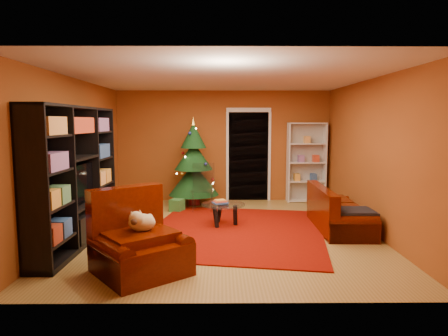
{
  "coord_description": "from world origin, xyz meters",
  "views": [
    {
      "loc": [
        -0.06,
        -6.7,
        1.88
      ],
      "look_at": [
        0.0,
        0.4,
        1.05
      ],
      "focal_mm": 32.0,
      "sensor_mm": 36.0,
      "label": 1
    }
  ],
  "objects_px": {
    "media_unit": "(75,176)",
    "gift_box_red": "(194,200)",
    "sofa": "(340,208)",
    "acrylic_chair": "(203,190)",
    "gift_box_green": "(177,205)",
    "dog": "(142,222)",
    "white_bookshelf": "(306,163)",
    "coffee_table": "(223,215)",
    "armchair": "(141,240)",
    "rug": "(235,231)",
    "christmas_tree": "(194,163)",
    "gift_box_teal": "(145,203)"
  },
  "relations": [
    {
      "from": "media_unit",
      "to": "sofa",
      "type": "xyz_separation_m",
      "value": [
        4.29,
        0.77,
        -0.67
      ]
    },
    {
      "from": "gift_box_green",
      "to": "sofa",
      "type": "bearing_deg",
      "value": -25.53
    },
    {
      "from": "rug",
      "to": "coffee_table",
      "type": "height_order",
      "value": "coffee_table"
    },
    {
      "from": "gift_box_green",
      "to": "armchair",
      "type": "relative_size",
      "value": 0.24
    },
    {
      "from": "rug",
      "to": "media_unit",
      "type": "height_order",
      "value": "media_unit"
    },
    {
      "from": "white_bookshelf",
      "to": "armchair",
      "type": "distance_m",
      "value": 5.42
    },
    {
      "from": "media_unit",
      "to": "sofa",
      "type": "bearing_deg",
      "value": 11.44
    },
    {
      "from": "rug",
      "to": "gift_box_green",
      "type": "height_order",
      "value": "gift_box_green"
    },
    {
      "from": "armchair",
      "to": "acrylic_chair",
      "type": "height_order",
      "value": "acrylic_chair"
    },
    {
      "from": "gift_box_red",
      "to": "sofa",
      "type": "xyz_separation_m",
      "value": [
        2.69,
        -2.1,
        0.26
      ]
    },
    {
      "from": "white_bookshelf",
      "to": "sofa",
      "type": "xyz_separation_m",
      "value": [
        0.07,
        -2.46,
        -0.55
      ]
    },
    {
      "from": "media_unit",
      "to": "armchair",
      "type": "xyz_separation_m",
      "value": [
        1.23,
        -1.25,
        -0.63
      ]
    },
    {
      "from": "gift_box_teal",
      "to": "armchair",
      "type": "bearing_deg",
      "value": -80.06
    },
    {
      "from": "gift_box_teal",
      "to": "dog",
      "type": "relative_size",
      "value": 0.75
    },
    {
      "from": "gift_box_red",
      "to": "white_bookshelf",
      "type": "relative_size",
      "value": 0.12
    },
    {
      "from": "rug",
      "to": "gift_box_red",
      "type": "bearing_deg",
      "value": 111.13
    },
    {
      "from": "media_unit",
      "to": "gift_box_green",
      "type": "bearing_deg",
      "value": 60.84
    },
    {
      "from": "sofa",
      "to": "acrylic_chair",
      "type": "bearing_deg",
      "value": 61.14
    },
    {
      "from": "media_unit",
      "to": "coffee_table",
      "type": "distance_m",
      "value": 2.63
    },
    {
      "from": "media_unit",
      "to": "white_bookshelf",
      "type": "distance_m",
      "value": 5.32
    },
    {
      "from": "dog",
      "to": "acrylic_chair",
      "type": "bearing_deg",
      "value": 41.24
    },
    {
      "from": "christmas_tree",
      "to": "sofa",
      "type": "xyz_separation_m",
      "value": [
        2.68,
        -2.04,
        -0.59
      ]
    },
    {
      "from": "media_unit",
      "to": "dog",
      "type": "height_order",
      "value": "media_unit"
    },
    {
      "from": "media_unit",
      "to": "white_bookshelf",
      "type": "xyz_separation_m",
      "value": [
        4.22,
        3.23,
        -0.13
      ]
    },
    {
      "from": "media_unit",
      "to": "gift_box_red",
      "type": "height_order",
      "value": "media_unit"
    },
    {
      "from": "rug",
      "to": "media_unit",
      "type": "xyz_separation_m",
      "value": [
        -2.46,
        -0.66,
        1.04
      ]
    },
    {
      "from": "gift_box_red",
      "to": "sofa",
      "type": "distance_m",
      "value": 3.42
    },
    {
      "from": "dog",
      "to": "christmas_tree",
      "type": "bearing_deg",
      "value": 46.0
    },
    {
      "from": "media_unit",
      "to": "gift_box_teal",
      "type": "distance_m",
      "value": 2.57
    },
    {
      "from": "media_unit",
      "to": "gift_box_green",
      "type": "xyz_separation_m",
      "value": [
        1.29,
        2.21,
        -0.93
      ]
    },
    {
      "from": "gift_box_green",
      "to": "acrylic_chair",
      "type": "distance_m",
      "value": 0.64
    },
    {
      "from": "dog",
      "to": "media_unit",
      "type": "bearing_deg",
      "value": 97.71
    },
    {
      "from": "armchair",
      "to": "acrylic_chair",
      "type": "distance_m",
      "value": 3.51
    },
    {
      "from": "gift_box_red",
      "to": "dog",
      "type": "xyz_separation_m",
      "value": [
        -0.37,
        -4.05,
        0.51
      ]
    },
    {
      "from": "media_unit",
      "to": "coffee_table",
      "type": "relative_size",
      "value": 3.5
    },
    {
      "from": "sofa",
      "to": "media_unit",
      "type": "bearing_deg",
      "value": 101.56
    },
    {
      "from": "white_bookshelf",
      "to": "gift_box_red",
      "type": "bearing_deg",
      "value": -174.26
    },
    {
      "from": "christmas_tree",
      "to": "gift_box_green",
      "type": "bearing_deg",
      "value": -117.69
    },
    {
      "from": "christmas_tree",
      "to": "white_bookshelf",
      "type": "height_order",
      "value": "christmas_tree"
    },
    {
      "from": "gift_box_teal",
      "to": "gift_box_green",
      "type": "height_order",
      "value": "gift_box_teal"
    },
    {
      "from": "rug",
      "to": "white_bookshelf",
      "type": "height_order",
      "value": "white_bookshelf"
    },
    {
      "from": "white_bookshelf",
      "to": "armchair",
      "type": "xyz_separation_m",
      "value": [
        -3.0,
        -4.48,
        -0.5
      ]
    },
    {
      "from": "gift_box_teal",
      "to": "white_bookshelf",
      "type": "height_order",
      "value": "white_bookshelf"
    },
    {
      "from": "rug",
      "to": "white_bookshelf",
      "type": "bearing_deg",
      "value": 55.64
    },
    {
      "from": "armchair",
      "to": "acrylic_chair",
      "type": "bearing_deg",
      "value": 41.31
    },
    {
      "from": "white_bookshelf",
      "to": "coffee_table",
      "type": "distance_m",
      "value": 3.04
    },
    {
      "from": "coffee_table",
      "to": "acrylic_chair",
      "type": "distance_m",
      "value": 1.28
    },
    {
      "from": "coffee_table",
      "to": "gift_box_green",
      "type": "bearing_deg",
      "value": 129.32
    },
    {
      "from": "media_unit",
      "to": "gift_box_red",
      "type": "distance_m",
      "value": 3.42
    },
    {
      "from": "gift_box_red",
      "to": "coffee_table",
      "type": "relative_size",
      "value": 0.3
    }
  ]
}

